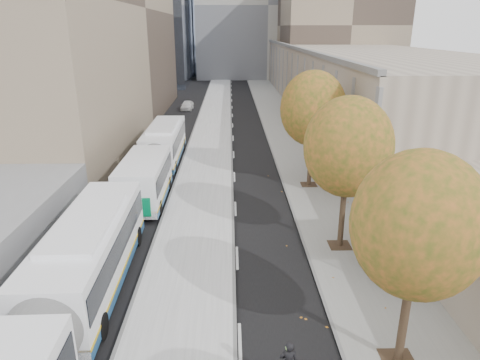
{
  "coord_description": "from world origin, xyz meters",
  "views": [
    {
      "loc": [
        -1.93,
        -6.28,
        10.51
      ],
      "look_at": [
        -1.4,
        16.26,
        2.5
      ],
      "focal_mm": 32.0,
      "sensor_mm": 36.0,
      "label": 1
    }
  ],
  "objects_px": {
    "bus_near": "(57,311)",
    "distant_car": "(187,105)",
    "bus_shelter": "(400,225)",
    "bus_far": "(157,156)"
  },
  "relations": [
    {
      "from": "distant_car",
      "to": "bus_shelter",
      "type": "bearing_deg",
      "value": -68.76
    },
    {
      "from": "bus_shelter",
      "to": "bus_near",
      "type": "bearing_deg",
      "value": -158.94
    },
    {
      "from": "bus_near",
      "to": "distant_car",
      "type": "relative_size",
      "value": 4.9
    },
    {
      "from": "bus_shelter",
      "to": "bus_near",
      "type": "height_order",
      "value": "bus_near"
    },
    {
      "from": "bus_near",
      "to": "distant_car",
      "type": "bearing_deg",
      "value": 88.84
    },
    {
      "from": "bus_shelter",
      "to": "distant_car",
      "type": "relative_size",
      "value": 1.2
    },
    {
      "from": "bus_shelter",
      "to": "bus_far",
      "type": "bearing_deg",
      "value": 134.09
    },
    {
      "from": "bus_far",
      "to": "distant_car",
      "type": "height_order",
      "value": "bus_far"
    },
    {
      "from": "bus_far",
      "to": "bus_near",
      "type": "bearing_deg",
      "value": -91.54
    },
    {
      "from": "bus_far",
      "to": "distant_car",
      "type": "bearing_deg",
      "value": 90.49
    }
  ]
}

